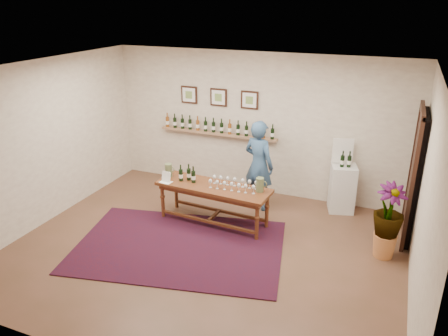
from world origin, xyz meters
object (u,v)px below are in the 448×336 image
at_px(tasting_table, 213,191).
at_px(potted_plant, 388,221).
at_px(display_pedestal, 342,188).
at_px(person, 259,165).

relative_size(tasting_table, potted_plant, 1.97).
distance_m(display_pedestal, person, 1.60).
bearing_deg(potted_plant, person, 159.11).
bearing_deg(display_pedestal, potted_plant, -58.04).
distance_m(display_pedestal, potted_plant, 1.60).
bearing_deg(person, potted_plant, 178.52).
relative_size(tasting_table, person, 1.20).
height_order(tasting_table, potted_plant, potted_plant).
xyz_separation_m(tasting_table, person, (0.53, 0.88, 0.25)).
distance_m(tasting_table, potted_plant, 2.85).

